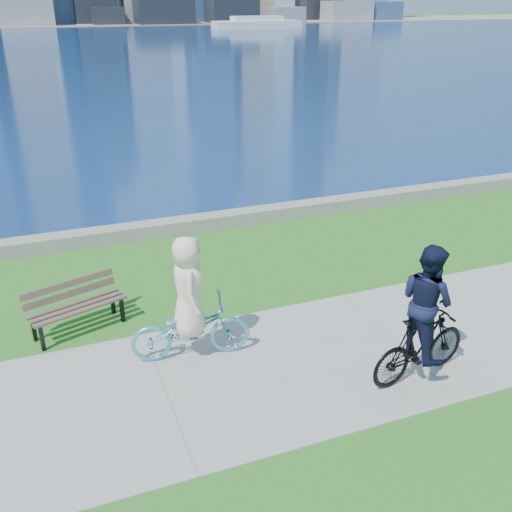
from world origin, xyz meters
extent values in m
plane|color=#216019|center=(0.00, 0.00, 0.00)|extent=(320.00, 320.00, 0.00)
cube|color=gray|center=(0.00, 0.00, 0.01)|extent=(80.00, 3.50, 0.02)
cube|color=slate|center=(0.00, 6.20, 0.17)|extent=(90.00, 0.50, 0.35)
cube|color=navy|center=(0.00, 72.00, 0.00)|extent=(320.00, 131.00, 0.01)
cube|color=gray|center=(0.00, 130.00, 0.06)|extent=(320.00, 30.00, 0.12)
cube|color=slate|center=(0.50, 121.46, 3.26)|extent=(10.04, 6.12, 6.53)
cube|color=black|center=(16.03, 122.42, 1.70)|extent=(6.33, 6.65, 3.40)
cube|color=black|center=(27.35, 120.48, 2.40)|extent=(11.59, 8.27, 4.79)
cube|color=black|center=(42.20, 119.90, 2.98)|extent=(10.29, 7.38, 5.97)
cube|color=slate|center=(54.06, 119.91, 1.63)|extent=(7.62, 9.12, 3.26)
cube|color=slate|center=(71.70, 122.03, 2.20)|extent=(10.73, 6.80, 4.40)
cube|color=navy|center=(81.65, 122.71, 2.10)|extent=(8.00, 6.89, 4.20)
cube|color=silver|center=(38.86, 96.25, 0.68)|extent=(15.91, 4.55, 1.36)
cube|color=silver|center=(38.86, 96.25, 1.76)|extent=(9.09, 3.41, 0.80)
cube|color=black|center=(-1.65, 1.88, 0.24)|extent=(0.08, 0.08, 0.47)
cube|color=black|center=(-0.26, 2.35, 0.24)|extent=(0.08, 0.08, 0.47)
cube|color=black|center=(-1.77, 2.24, 0.24)|extent=(0.08, 0.08, 0.47)
cube|color=black|center=(-0.38, 2.70, 0.24)|extent=(0.08, 0.08, 0.47)
cube|color=#4E3E31|center=(-0.96, 2.11, 0.49)|extent=(1.63, 0.63, 0.04)
cube|color=#4E3E31|center=(-1.01, 2.27, 0.49)|extent=(1.63, 0.63, 0.04)
cube|color=#4E3E31|center=(-1.06, 2.43, 0.49)|extent=(1.63, 0.63, 0.04)
cube|color=#4E3E31|center=(-1.10, 2.55, 0.63)|extent=(1.62, 0.59, 0.12)
cube|color=#4E3E31|center=(-1.11, 2.58, 0.81)|extent=(1.62, 0.59, 0.12)
imported|color=#53A6CA|center=(0.62, 0.82, 0.53)|extent=(0.95, 2.01, 1.01)
imported|color=white|center=(0.62, 0.82, 1.29)|extent=(0.65, 0.90, 1.68)
imported|color=black|center=(3.74, -0.99, 0.57)|extent=(0.80, 1.88, 1.10)
imported|color=black|center=(3.74, -0.99, 1.35)|extent=(0.80, 0.96, 1.80)
camera|label=1|loc=(-1.23, -6.91, 5.43)|focal=40.00mm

